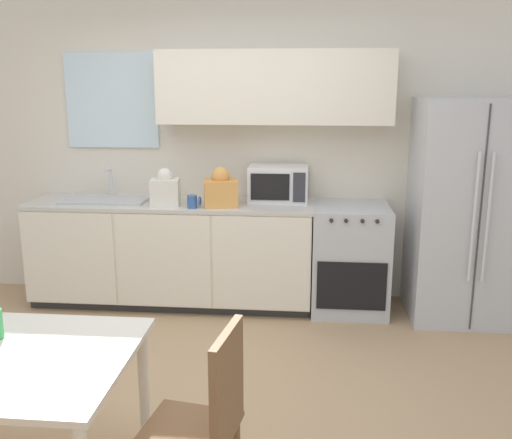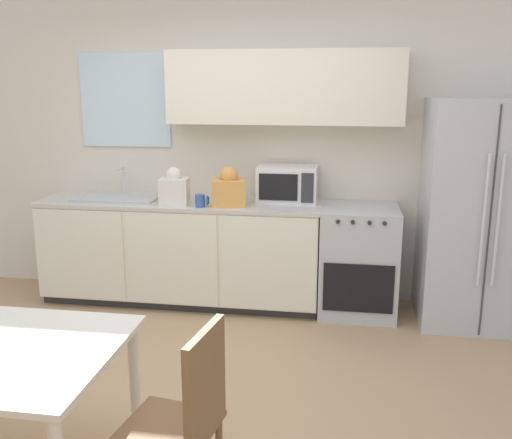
{
  "view_description": "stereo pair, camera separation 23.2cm",
  "coord_description": "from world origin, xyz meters",
  "views": [
    {
      "loc": [
        0.72,
        -3.12,
        1.92
      ],
      "look_at": [
        0.39,
        0.48,
        1.05
      ],
      "focal_mm": 40.0,
      "sensor_mm": 36.0,
      "label": 1
    },
    {
      "loc": [
        0.95,
        -3.09,
        1.92
      ],
      "look_at": [
        0.39,
        0.48,
        1.05
      ],
      "focal_mm": 40.0,
      "sensor_mm": 36.0,
      "label": 2
    }
  ],
  "objects": [
    {
      "name": "wall_back",
      "position": [
        0.06,
        1.91,
        1.44
      ],
      "size": [
        12.0,
        0.38,
        2.7
      ],
      "color": "beige",
      "rests_on": "ground_plane"
    },
    {
      "name": "dining_chair_side",
      "position": [
        0.32,
        -0.97,
        0.54
      ],
      "size": [
        0.46,
        0.46,
        0.93
      ],
      "rotation": [
        0.0,
        0.0,
        1.41
      ],
      "color": "brown",
      "rests_on": "ground_plane"
    },
    {
      "name": "coffee_mug",
      "position": [
        -0.21,
        1.37,
        0.97
      ],
      "size": [
        0.11,
        0.08,
        0.1
      ],
      "color": "#335999",
      "rests_on": "kitchen_counter"
    },
    {
      "name": "microwave",
      "position": [
        0.47,
        1.71,
        1.07
      ],
      "size": [
        0.5,
        0.35,
        0.31
      ],
      "color": "silver",
      "rests_on": "kitchen_counter"
    },
    {
      "name": "grocery_bag_1",
      "position": [
        0.01,
        1.47,
        1.06
      ],
      "size": [
        0.31,
        0.28,
        0.33
      ],
      "rotation": [
        0.0,
        0.0,
        0.2
      ],
      "color": "#DB994C",
      "rests_on": "kitchen_counter"
    },
    {
      "name": "oven_range",
      "position": [
        1.09,
        1.6,
        0.46
      ],
      "size": [
        0.64,
        0.65,
        0.91
      ],
      "color": "#B7BABC",
      "rests_on": "ground_plane"
    },
    {
      "name": "grocery_bag_0",
      "position": [
        -0.46,
        1.46,
        1.05
      ],
      "size": [
        0.26,
        0.22,
        0.31
      ],
      "rotation": [
        0.0,
        0.0,
        0.12
      ],
      "color": "silver",
      "rests_on": "kitchen_counter"
    },
    {
      "name": "refrigerator",
      "position": [
        2.02,
        1.55,
        0.9
      ],
      "size": [
        0.86,
        0.77,
        1.8
      ],
      "color": "silver",
      "rests_on": "ground_plane"
    },
    {
      "name": "kitchen_sink",
      "position": [
        -1.02,
        1.6,
        0.93
      ],
      "size": [
        0.73,
        0.4,
        0.26
      ],
      "color": "#B7BABC",
      "rests_on": "kitchen_counter"
    },
    {
      "name": "ground_plane",
      "position": [
        0.0,
        0.0,
        0.0
      ],
      "size": [
        12.0,
        12.0,
        0.0
      ],
      "primitive_type": "plane",
      "color": "tan"
    },
    {
      "name": "kitchen_counter",
      "position": [
        -0.45,
        1.6,
        0.46
      ],
      "size": [
        2.45,
        0.65,
        0.92
      ],
      "color": "#333333",
      "rests_on": "ground_plane"
    }
  ]
}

